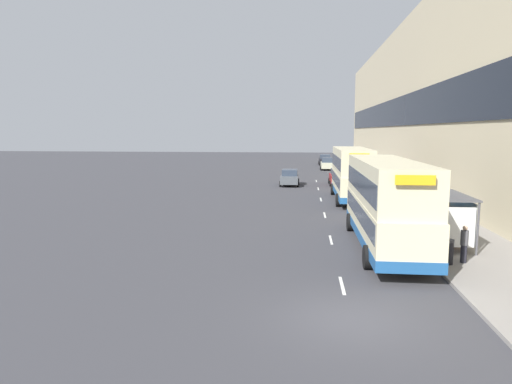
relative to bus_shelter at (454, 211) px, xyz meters
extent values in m
plane|color=#38383D|center=(-5.77, -9.10, -1.88)|extent=(220.00, 220.00, 0.00)
cube|color=gray|center=(0.73, 29.40, -1.81)|extent=(5.00, 93.00, 0.14)
cube|color=#C6B793|center=(4.73, 29.40, 6.86)|extent=(3.00, 93.00, 17.46)
cube|color=black|center=(3.19, 29.40, 5.98)|extent=(0.12, 89.28, 3.14)
cube|color=silver|center=(-5.77, -6.00, -1.87)|extent=(0.12, 2.00, 0.01)
cube|color=silver|center=(-5.77, 1.19, -1.87)|extent=(0.12, 2.00, 0.01)
cube|color=silver|center=(-5.77, 8.37, -1.87)|extent=(0.12, 2.00, 0.01)
cube|color=silver|center=(-5.77, 15.56, -1.87)|extent=(0.12, 2.00, 0.01)
cube|color=silver|center=(-5.77, 22.74, -1.87)|extent=(0.12, 2.00, 0.01)
cube|color=silver|center=(-5.77, 29.93, -1.87)|extent=(0.12, 2.00, 0.01)
cube|color=#4C4C51|center=(-0.17, 0.35, 0.70)|extent=(1.60, 4.20, 0.08)
cylinder|color=#4C4C51|center=(-0.87, -1.65, -0.54)|extent=(0.10, 0.10, 2.40)
cylinder|color=#4C4C51|center=(-0.87, 2.35, -0.54)|extent=(0.10, 0.10, 2.40)
cylinder|color=#4C4C51|center=(0.53, -1.65, -0.54)|extent=(0.10, 0.10, 2.40)
cylinder|color=#4C4C51|center=(0.53, 2.35, -0.54)|extent=(0.10, 0.10, 2.40)
cube|color=#99A8B2|center=(0.50, 0.35, -0.42)|extent=(0.04, 3.68, 1.92)
cube|color=white|center=(-0.17, -1.59, -0.49)|extent=(1.19, 0.10, 1.82)
cube|color=maroon|center=(0.07, 0.35, -1.29)|extent=(0.36, 2.80, 0.08)
cube|color=beige|center=(-3.30, -0.27, -0.45)|extent=(2.55, 11.32, 1.85)
cube|color=beige|center=(-3.30, -0.27, 1.45)|extent=(2.50, 10.98, 1.95)
cube|color=#1E518C|center=(-3.30, -0.27, -1.15)|extent=(2.58, 11.38, 0.45)
cube|color=#2D3847|center=(-3.30, -0.27, -0.08)|extent=(2.58, 10.64, 0.81)
cube|color=#2D3847|center=(-3.30, -0.27, 1.35)|extent=(2.55, 10.64, 0.94)
cube|color=yellow|center=(-3.30, -5.91, 2.07)|extent=(1.40, 0.08, 0.36)
cylinder|color=black|center=(-4.57, 3.58, -1.38)|extent=(0.30, 1.00, 1.00)
cylinder|color=black|center=(-2.02, 3.58, -1.38)|extent=(0.30, 1.00, 1.00)
cylinder|color=black|center=(-4.57, -3.78, -1.38)|extent=(0.30, 1.00, 1.00)
cylinder|color=black|center=(-2.02, -3.78, -1.38)|extent=(0.30, 1.00, 1.00)
cube|color=beige|center=(-3.35, 15.20, -0.45)|extent=(2.55, 10.08, 1.85)
cube|color=beige|center=(-3.35, 15.20, 1.45)|extent=(2.50, 9.78, 1.95)
cube|color=#1E518C|center=(-3.35, 15.20, -1.15)|extent=(2.58, 10.13, 0.45)
cube|color=#2D3847|center=(-3.35, 15.20, -0.08)|extent=(2.58, 9.47, 0.81)
cube|color=#2D3847|center=(-3.35, 15.20, 1.35)|extent=(2.55, 9.47, 0.94)
cube|color=yellow|center=(-3.35, 10.18, 2.07)|extent=(1.40, 0.08, 0.36)
cylinder|color=black|center=(-4.62, 18.63, -1.38)|extent=(0.30, 1.00, 1.00)
cylinder|color=black|center=(-2.07, 18.63, -1.38)|extent=(0.30, 1.00, 1.00)
cylinder|color=black|center=(-4.62, 12.08, -1.38)|extent=(0.30, 1.00, 1.00)
cylinder|color=black|center=(-2.07, 12.08, -1.38)|extent=(0.30, 1.00, 1.00)
cube|color=black|center=(-3.66, 55.78, -1.17)|extent=(1.89, 4.32, 0.81)
cube|color=#2D3847|center=(-3.66, 55.56, -0.44)|extent=(1.66, 2.07, 0.66)
cylinder|color=black|center=(-4.60, 57.12, -1.58)|extent=(0.20, 0.60, 0.60)
cylinder|color=black|center=(-2.71, 57.12, -1.58)|extent=(0.20, 0.60, 0.60)
cylinder|color=black|center=(-4.60, 54.44, -1.58)|extent=(0.20, 0.60, 0.60)
cylinder|color=black|center=(-2.71, 54.44, -1.58)|extent=(0.20, 0.60, 0.60)
cube|color=#4C5156|center=(-8.70, 25.32, -1.20)|extent=(1.80, 4.29, 0.75)
cube|color=#2D3847|center=(-8.70, 25.54, -0.51)|extent=(1.58, 2.06, 0.62)
cylinder|color=black|center=(-7.80, 23.99, -1.58)|extent=(0.20, 0.60, 0.60)
cylinder|color=black|center=(-9.60, 23.99, -1.58)|extent=(0.20, 0.60, 0.60)
cylinder|color=black|center=(-7.80, 26.65, -1.58)|extent=(0.20, 0.60, 0.60)
cylinder|color=black|center=(-9.60, 26.65, -1.58)|extent=(0.20, 0.60, 0.60)
cube|color=#B7B799|center=(-3.77, 45.34, -1.15)|extent=(1.84, 3.82, 0.84)
cube|color=#2D3847|center=(-3.77, 45.15, -0.39)|extent=(1.62, 1.83, 0.69)
cylinder|color=black|center=(-4.69, 46.52, -1.58)|extent=(0.20, 0.60, 0.60)
cylinder|color=black|center=(-2.85, 46.52, -1.58)|extent=(0.20, 0.60, 0.60)
cylinder|color=black|center=(-4.69, 44.15, -1.58)|extent=(0.20, 0.60, 0.60)
cylinder|color=black|center=(-2.85, 44.15, -1.58)|extent=(0.20, 0.60, 0.60)
cube|color=maroon|center=(-3.50, 26.26, -1.18)|extent=(1.89, 4.11, 0.80)
cube|color=#2D3847|center=(-3.50, 26.06, -0.45)|extent=(1.66, 1.97, 0.65)
cylinder|color=black|center=(-4.44, 27.54, -1.58)|extent=(0.20, 0.60, 0.60)
cylinder|color=black|center=(-2.55, 27.54, -1.58)|extent=(0.20, 0.60, 0.60)
cylinder|color=black|center=(-4.44, 24.99, -1.58)|extent=(0.20, 0.60, 0.60)
cylinder|color=black|center=(-2.55, 24.99, -1.58)|extent=(0.20, 0.60, 0.60)
cylinder|color=#23232D|center=(0.81, 3.09, -1.31)|extent=(0.29, 0.29, 0.85)
cylinder|color=#337260|center=(0.81, 3.09, -0.53)|extent=(0.35, 0.35, 0.71)
sphere|color=tan|center=(0.81, 3.09, -0.06)|extent=(0.23, 0.23, 0.23)
cylinder|color=#23232D|center=(-0.46, -2.92, -1.35)|extent=(0.26, 0.26, 0.76)
cylinder|color=#4C4C51|center=(-0.46, -2.92, -0.66)|extent=(0.32, 0.32, 0.63)
sphere|color=tan|center=(-0.46, -2.92, -0.24)|extent=(0.21, 0.21, 0.21)
cylinder|color=black|center=(-1.22, -3.18, -1.26)|extent=(0.52, 0.52, 0.95)
cylinder|color=#2D2D33|center=(-1.22, -3.18, -0.74)|extent=(0.55, 0.55, 0.10)
camera|label=1|loc=(-7.26, -22.51, 3.80)|focal=32.00mm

